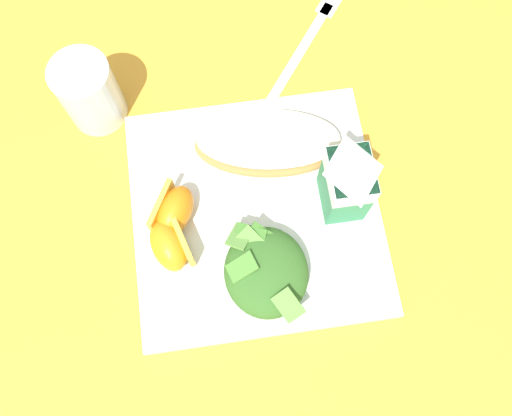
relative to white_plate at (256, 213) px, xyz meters
The scene contains 9 objects.
ground 0.01m from the white_plate, ahead, with size 3.00×3.00×0.00m, color gold.
white_plate is the anchor object (origin of this frame).
cheesy_pizza_bread 0.08m from the white_plate, 161.53° to the left, with size 0.10×0.18×0.04m.
green_salad_pile 0.08m from the white_plate, ahead, with size 0.12×0.09×0.05m.
milk_carton 0.12m from the white_plate, 89.59° to the left, with size 0.06×0.04×0.11m.
orange_wedge_front 0.10m from the white_plate, 94.36° to the right, with size 0.07×0.06×0.04m.
orange_wedge_middle 0.11m from the white_plate, 72.37° to the right, with size 0.07×0.05×0.04m.
metal_fork 0.25m from the white_plate, 155.79° to the left, with size 0.16×0.13×0.01m.
drinking_clear_cup 0.24m from the white_plate, 133.04° to the right, with size 0.07×0.07×0.09m, color silver.
Camera 1 is at (0.18, -0.03, 0.60)m, focal length 37.80 mm.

